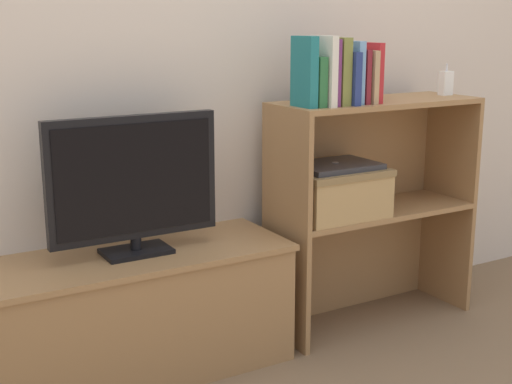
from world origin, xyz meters
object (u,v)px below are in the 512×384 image
object	(u,v)px
book_ivory	(322,71)
storage_basket_left	(335,190)
book_forest	(313,82)
book_olive	(337,71)
book_skyblue	(352,73)
book_crimson	(370,73)
tv_stand	(139,313)
baby_monitor	(446,83)
book_maroon	(358,77)
laptop	(335,166)
book_plum	(328,72)
tv	(134,182)
book_tan	(364,77)
book_navy	(345,78)
book_teal	(304,72)

from	to	relation	value
book_ivory	storage_basket_left	distance (m)	0.45
book_forest	book_olive	size ratio (longest dim) A/B	0.73
book_forest	book_skyblue	xyz separation A→B (m)	(0.17, 0.00, 0.02)
book_forest	storage_basket_left	distance (m)	0.43
book_skyblue	book_crimson	world-z (taller)	book_skyblue
tv_stand	baby_monitor	xyz separation A→B (m)	(1.32, -0.04, 0.72)
book_maroon	laptop	world-z (taller)	book_maroon
book_plum	book_maroon	bearing A→B (deg)	-0.00
book_plum	book_olive	distance (m)	0.04
book_ivory	laptop	bearing A→B (deg)	19.61
book_ivory	book_plum	bearing A→B (deg)	0.00
tv	book_forest	xyz separation A→B (m)	(0.64, -0.08, 0.30)
book_forest	book_olive	bearing A→B (deg)	0.00
tv	book_tan	bearing A→B (deg)	-5.46
tv	book_skyblue	xyz separation A→B (m)	(0.80, -0.08, 0.32)
tv	book_navy	bearing A→B (deg)	-6.07
book_crimson	storage_basket_left	distance (m)	0.45
book_ivory	book_skyblue	world-z (taller)	book_ivory
book_crimson	baby_monitor	size ratio (longest dim) A/B	1.71
laptop	book_olive	bearing A→B (deg)	-131.27
book_plum	storage_basket_left	distance (m)	0.44
book_olive	book_forest	bearing A→B (deg)	180.00
book_teal	book_olive	xyz separation A→B (m)	(0.14, 0.00, -0.00)
book_crimson	book_navy	bearing A→B (deg)	180.00
laptop	baby_monitor	bearing A→B (deg)	1.56
tv_stand	book_tan	bearing A→B (deg)	-5.56
book_crimson	tv_stand	bearing A→B (deg)	174.60
book_maroon	baby_monitor	bearing A→B (deg)	5.78
tv_stand	book_skyblue	size ratio (longest dim) A/B	4.64
tv	book_tan	xyz separation A→B (m)	(0.86, -0.08, 0.31)
book_maroon	baby_monitor	world-z (taller)	book_maroon
book_ivory	book_plum	world-z (taller)	book_ivory
book_crimson	book_skyblue	bearing A→B (deg)	180.00
book_navy	book_crimson	xyz separation A→B (m)	(0.11, -0.00, 0.01)
book_crimson	laptop	distance (m)	0.36
book_olive	laptop	distance (m)	0.35
book_maroon	book_olive	bearing A→B (deg)	180.00
book_navy	book_olive	bearing A→B (deg)	180.00
book_olive	book_crimson	bearing A→B (deg)	-0.00
tv	book_teal	xyz separation A→B (m)	(0.60, -0.08, 0.33)
book_teal	book_ivory	xyz separation A→B (m)	(0.07, 0.00, 0.00)
book_tan	book_crimson	xyz separation A→B (m)	(0.03, -0.00, 0.01)
book_tan	book_skyblue	bearing A→B (deg)	-180.00
tv_stand	baby_monitor	bearing A→B (deg)	-1.53
book_ivory	storage_basket_left	size ratio (longest dim) A/B	0.68
book_maroon	book_tan	distance (m)	0.03
tv_stand	book_navy	world-z (taller)	book_navy
tv_stand	book_crimson	distance (m)	1.18
baby_monitor	book_navy	bearing A→B (deg)	-174.86
book_tan	book_plum	bearing A→B (deg)	180.00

